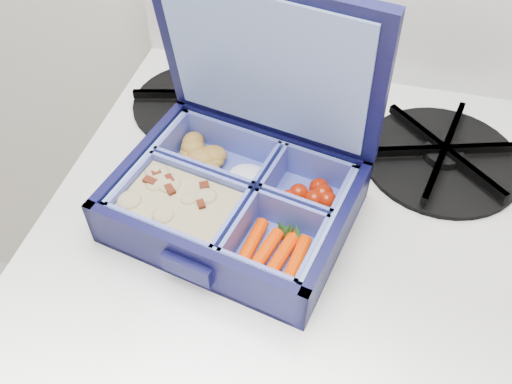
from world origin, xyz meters
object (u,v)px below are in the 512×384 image
(fork, at_px, (287,150))
(bento_box, at_px, (235,200))
(stove, at_px, (301,373))
(burner_grate, at_px, (443,153))

(fork, bearing_deg, bento_box, -57.41)
(stove, bearing_deg, burner_grate, 39.34)
(burner_grate, xyz_separation_m, fork, (-0.19, -0.03, -0.01))
(stove, distance_m, bento_box, 0.50)
(bento_box, xyz_separation_m, burner_grate, (0.22, 0.15, -0.02))
(bento_box, height_order, burner_grate, bento_box)
(bento_box, bearing_deg, fork, 85.55)
(bento_box, bearing_deg, burner_grate, 45.62)
(stove, relative_size, bento_box, 3.79)
(stove, bearing_deg, bento_box, -154.79)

